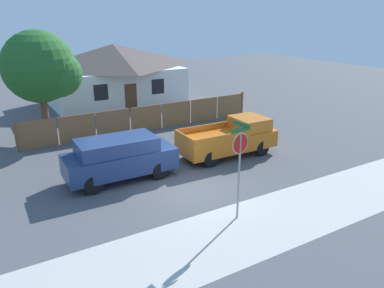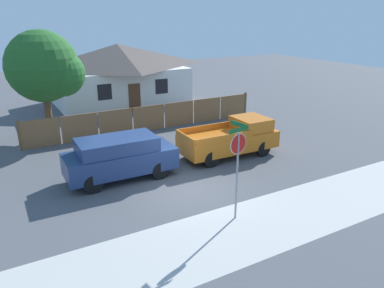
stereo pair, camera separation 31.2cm
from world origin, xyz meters
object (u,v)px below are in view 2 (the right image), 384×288
Objects in this scene: orange_pickup at (232,138)px; stop_sign at (238,155)px; red_suv at (120,157)px; house at (119,73)px; oak_tree at (46,68)px.

orange_pickup is 1.42× the size of stop_sign.
stop_sign reaches higher than orange_pickup.
stop_sign is (2.36, -5.17, 1.34)m from red_suv.
house is at bearing 74.38° from stop_sign.
orange_pickup is at bearing -46.08° from oak_tree.
oak_tree is 1.28× the size of red_suv.
stop_sign is (3.76, -12.67, -1.61)m from oak_tree.
house is at bearing 46.91° from oak_tree.
red_suv is 5.84m from stop_sign.
oak_tree is at bearing 135.07° from orange_pickup.
stop_sign is at bearing -64.28° from red_suv.
orange_pickup is at bearing 1.10° from red_suv.
stop_sign is at bearing -73.46° from oak_tree.
stop_sign reaches higher than red_suv.
red_suv is at bearing -178.90° from orange_pickup.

